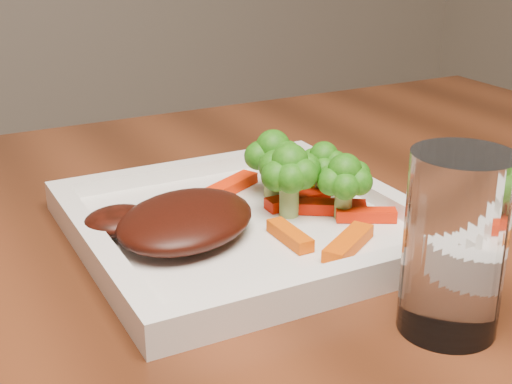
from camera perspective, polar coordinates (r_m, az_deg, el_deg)
name	(u,v)px	position (r m, az deg, el deg)	size (l,w,h in m)	color
plate	(245,228)	(0.60, -0.85, -2.93)	(0.27, 0.27, 0.01)	white
steak	(186,220)	(0.56, -5.66, -2.25)	(0.12, 0.10, 0.03)	#390E08
broccoli_0	(273,159)	(0.64, 1.36, 2.64)	(0.06, 0.06, 0.07)	#366A11
broccoli_1	(324,163)	(0.64, 5.43, 2.30)	(0.05, 0.05, 0.06)	#226110
broccoli_2	(344,185)	(0.60, 7.06, 0.57)	(0.05, 0.05, 0.06)	#276711
broccoli_3	(289,181)	(0.60, 2.69, 0.86)	(0.06, 0.06, 0.06)	#256911
carrot_0	(348,243)	(0.55, 7.41, -4.07)	(0.06, 0.02, 0.01)	#D84A03
carrot_1	(366,215)	(0.60, 8.80, -1.82)	(0.05, 0.01, 0.01)	red
carrot_2	(290,235)	(0.56, 2.72, -3.48)	(0.05, 0.01, 0.01)	#D84D03
carrot_3	(326,181)	(0.67, 5.62, 0.91)	(0.05, 0.01, 0.01)	orange
carrot_4	(232,185)	(0.66, -1.97, 0.54)	(0.06, 0.02, 0.01)	#F82A04
carrot_5	(328,207)	(0.61, 5.81, -1.19)	(0.06, 0.02, 0.01)	red
carrot_6	(298,200)	(0.63, 3.35, -0.64)	(0.06, 0.02, 0.01)	red
drinking_glass	(455,244)	(0.46, 15.60, -4.06)	(0.06, 0.06, 0.12)	white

